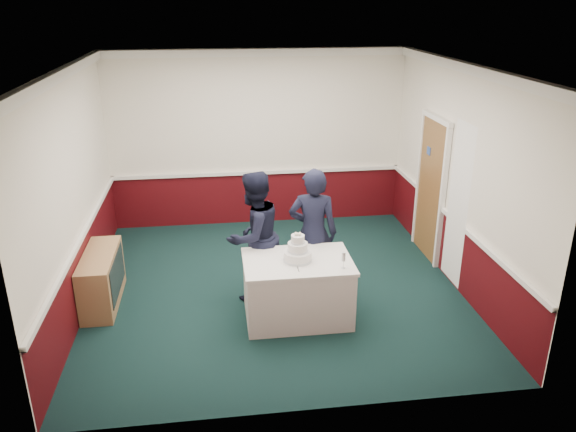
{
  "coord_description": "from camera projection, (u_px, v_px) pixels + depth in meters",
  "views": [
    {
      "loc": [
        -0.75,
        -6.85,
        3.78
      ],
      "look_at": [
        0.17,
        -0.1,
        1.1
      ],
      "focal_mm": 35.0,
      "sensor_mm": 36.0,
      "label": 1
    }
  ],
  "objects": [
    {
      "name": "cake_knife",
      "position": [
        298.0,
        268.0,
        6.61
      ],
      "size": [
        0.02,
        0.22,
        0.0
      ],
      "primitive_type": "cube",
      "rotation": [
        0.0,
        0.0,
        -0.0
      ],
      "color": "silver",
      "rests_on": "cake_table"
    },
    {
      "name": "room_shell",
      "position": [
        275.0,
        138.0,
        7.65
      ],
      "size": [
        5.0,
        5.0,
        3.0
      ],
      "color": "white",
      "rests_on": "ground"
    },
    {
      "name": "person_man",
      "position": [
        254.0,
        236.0,
        7.28
      ],
      "size": [
        1.07,
        1.04,
        1.74
      ],
      "primitive_type": "imported",
      "rotation": [
        0.0,
        0.0,
        3.82
      ],
      "color": "black",
      "rests_on": "ground"
    },
    {
      "name": "wedding_cake",
      "position": [
        298.0,
        252.0,
        6.76
      ],
      "size": [
        0.35,
        0.35,
        0.36
      ],
      "color": "white",
      "rests_on": "cake_table"
    },
    {
      "name": "sideboard",
      "position": [
        102.0,
        279.0,
        7.29
      ],
      "size": [
        0.41,
        1.2,
        0.7
      ],
      "color": "tan",
      "rests_on": "ground"
    },
    {
      "name": "cake_table",
      "position": [
        297.0,
        289.0,
        6.94
      ],
      "size": [
        1.32,
        0.92,
        0.79
      ],
      "color": "white",
      "rests_on": "ground"
    },
    {
      "name": "person_woman",
      "position": [
        313.0,
        233.0,
        7.35
      ],
      "size": [
        0.72,
        0.56,
        1.76
      ],
      "primitive_type": "imported",
      "rotation": [
        0.0,
        0.0,
        2.91
      ],
      "color": "black",
      "rests_on": "ground"
    },
    {
      "name": "champagne_flute",
      "position": [
        344.0,
        257.0,
        6.55
      ],
      "size": [
        0.05,
        0.05,
        0.21
      ],
      "color": "silver",
      "rests_on": "cake_table"
    },
    {
      "name": "ground",
      "position": [
        275.0,
        288.0,
        7.79
      ],
      "size": [
        5.0,
        5.0,
        0.0
      ],
      "primitive_type": "plane",
      "color": "black",
      "rests_on": "ground"
    }
  ]
}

